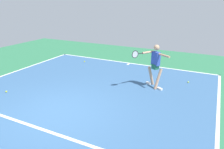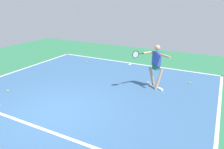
# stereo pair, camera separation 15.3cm
# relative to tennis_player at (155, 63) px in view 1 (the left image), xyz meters

# --- Properties ---
(ground_plane) EXTENTS (20.41, 20.41, 0.00)m
(ground_plane) POSITION_rel_tennis_player_xyz_m (2.14, 3.37, -1.00)
(ground_plane) COLOR #2D754C
(court_surface) EXTENTS (9.25, 12.37, 0.00)m
(court_surface) POSITION_rel_tennis_player_xyz_m (2.14, 3.37, -1.00)
(court_surface) COLOR #38608E
(court_surface) RESTS_ON ground_plane
(court_line_baseline_near) EXTENTS (9.25, 0.10, 0.01)m
(court_line_baseline_near) POSITION_rel_tennis_player_xyz_m (2.14, -2.76, -1.00)
(court_line_baseline_near) COLOR white
(court_line_baseline_near) RESTS_ON ground_plane
(court_line_service) EXTENTS (6.94, 0.10, 0.01)m
(court_line_service) POSITION_rel_tennis_player_xyz_m (2.14, 4.31, -1.00)
(court_line_service) COLOR white
(court_line_service) RESTS_ON ground_plane
(court_line_centre_mark) EXTENTS (0.10, 0.30, 0.01)m
(court_line_centre_mark) POSITION_rel_tennis_player_xyz_m (2.14, -2.56, -1.00)
(court_line_centre_mark) COLOR white
(court_line_centre_mark) RESTS_ON ground_plane
(tennis_player) EXTENTS (1.33, 1.09, 1.76)m
(tennis_player) POSITION_rel_tennis_player_xyz_m (0.00, 0.00, 0.00)
(tennis_player) COLOR tan
(tennis_player) RESTS_ON ground_plane
(tennis_ball_near_service_line) EXTENTS (0.07, 0.07, 0.07)m
(tennis_ball_near_service_line) POSITION_rel_tennis_player_xyz_m (4.55, -1.81, -0.97)
(tennis_ball_near_service_line) COLOR yellow
(tennis_ball_near_service_line) RESTS_ON ground_plane
(tennis_ball_far_corner) EXTENTS (0.07, 0.07, 0.07)m
(tennis_ball_far_corner) POSITION_rel_tennis_player_xyz_m (4.93, 3.06, -0.97)
(tennis_ball_far_corner) COLOR yellow
(tennis_ball_far_corner) RESTS_ON ground_plane
(tennis_ball_by_sideline) EXTENTS (0.07, 0.07, 0.07)m
(tennis_ball_by_sideline) POSITION_rel_tennis_player_xyz_m (-1.23, -1.10, -0.97)
(tennis_ball_by_sideline) COLOR #C6E53D
(tennis_ball_by_sideline) RESTS_ON ground_plane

